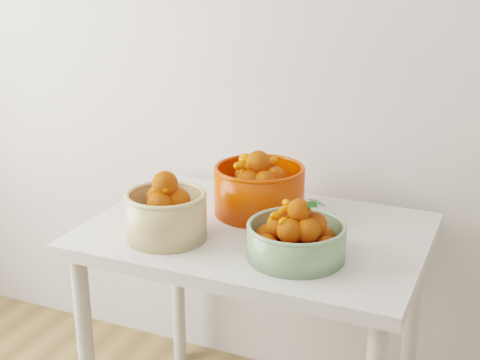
{
  "coord_description": "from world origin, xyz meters",
  "views": [
    {
      "loc": [
        0.45,
        -0.11,
        1.54
      ],
      "look_at": [
        -0.28,
        1.54,
        0.92
      ],
      "focal_mm": 50.0,
      "sensor_mm": 36.0,
      "label": 1
    }
  ],
  "objects_px": {
    "bowl_cream": "(166,213)",
    "bowl_orange": "(259,188)",
    "bowl_green": "(296,237)",
    "table": "(256,257)"
  },
  "relations": [
    {
      "from": "table",
      "to": "bowl_cream",
      "type": "bearing_deg",
      "value": -141.72
    },
    {
      "from": "bowl_green",
      "to": "bowl_cream",
      "type": "bearing_deg",
      "value": -176.47
    },
    {
      "from": "bowl_cream",
      "to": "bowl_orange",
      "type": "relative_size",
      "value": 1.05
    },
    {
      "from": "bowl_green",
      "to": "table",
      "type": "bearing_deg",
      "value": 140.43
    },
    {
      "from": "bowl_cream",
      "to": "bowl_orange",
      "type": "height_order",
      "value": "bowl_orange"
    },
    {
      "from": "table",
      "to": "bowl_green",
      "type": "distance_m",
      "value": 0.27
    },
    {
      "from": "table",
      "to": "bowl_green",
      "type": "xyz_separation_m",
      "value": [
        0.17,
        -0.14,
        0.16
      ]
    },
    {
      "from": "bowl_cream",
      "to": "bowl_orange",
      "type": "distance_m",
      "value": 0.34
    },
    {
      "from": "table",
      "to": "bowl_orange",
      "type": "distance_m",
      "value": 0.22
    },
    {
      "from": "table",
      "to": "bowl_orange",
      "type": "xyz_separation_m",
      "value": [
        -0.04,
        0.12,
        0.18
      ]
    }
  ]
}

